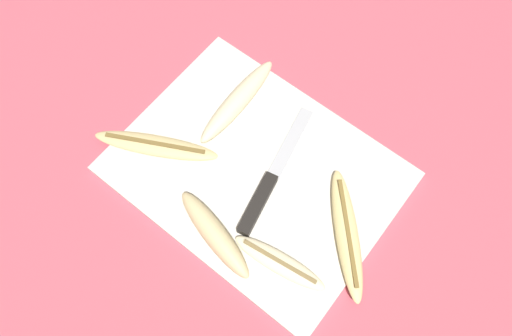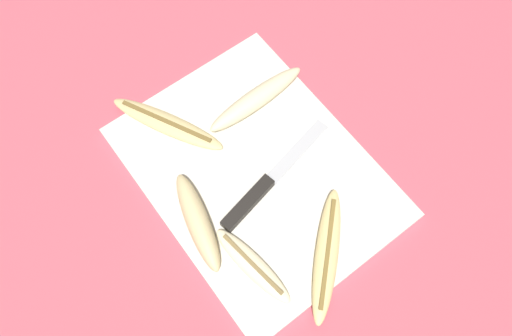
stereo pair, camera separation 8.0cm
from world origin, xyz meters
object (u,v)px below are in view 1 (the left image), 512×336
(banana_spotted_left, at_px, (156,146))
(banana_ripe_center, at_px, (215,234))
(banana_pale_long, at_px, (237,101))
(banana_golden_short, at_px, (348,232))
(knife, at_px, (264,192))
(banana_bright_far, at_px, (279,263))

(banana_spotted_left, bearing_deg, banana_ripe_center, -17.88)
(banana_pale_long, distance_m, banana_ripe_center, 0.23)
(banana_ripe_center, bearing_deg, banana_golden_short, 39.73)
(banana_golden_short, bearing_deg, knife, -169.46)
(banana_bright_far, distance_m, banana_ripe_center, 0.11)
(knife, distance_m, banana_ripe_center, 0.10)
(banana_bright_far, height_order, banana_ripe_center, banana_ripe_center)
(banana_spotted_left, bearing_deg, banana_pale_long, 69.51)
(knife, bearing_deg, banana_pale_long, 131.91)
(banana_spotted_left, relative_size, banana_pale_long, 1.04)
(banana_golden_short, bearing_deg, banana_ripe_center, -140.27)
(banana_bright_far, height_order, banana_pale_long, banana_pale_long)
(banana_bright_far, xyz_separation_m, banana_golden_short, (0.05, 0.10, 0.00))
(banana_ripe_center, distance_m, banana_golden_short, 0.20)
(knife, distance_m, banana_bright_far, 0.12)
(banana_bright_far, distance_m, banana_pale_long, 0.28)
(knife, xyz_separation_m, banana_spotted_left, (-0.19, -0.05, 0.00))
(banana_ripe_center, relative_size, banana_golden_short, 0.96)
(banana_spotted_left, relative_size, banana_ripe_center, 1.19)
(banana_spotted_left, height_order, banana_pale_long, banana_pale_long)
(knife, bearing_deg, banana_golden_short, -1.36)
(banana_ripe_center, bearing_deg, banana_spotted_left, 162.12)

